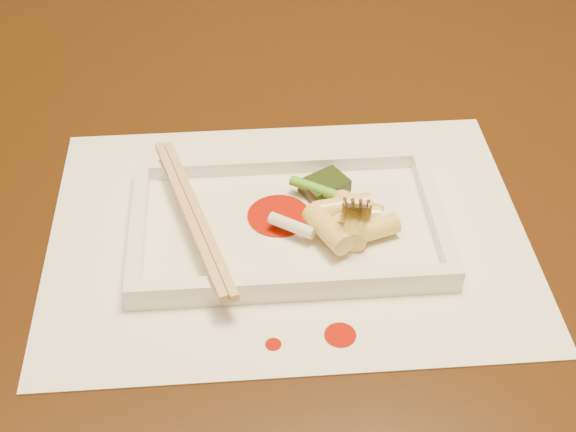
{
  "coord_description": "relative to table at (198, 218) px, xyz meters",
  "views": [
    {
      "loc": [
        0.05,
        -0.63,
        1.21
      ],
      "look_at": [
        0.08,
        -0.14,
        0.77
      ],
      "focal_mm": 50.0,
      "sensor_mm": 36.0,
      "label": 1
    }
  ],
  "objects": [
    {
      "name": "rice_cake_5",
      "position": [
        0.13,
        -0.14,
        0.13
      ],
      "size": [
        0.05,
        0.03,
        0.02
      ],
      "primitive_type": "cylinder",
      "rotation": [
        1.57,
        0.0,
        1.74
      ],
      "color": "#F4E272",
      "rests_on": "plate_base"
    },
    {
      "name": "chopstick_a",
      "position": [
        0.0,
        -0.14,
        0.13
      ],
      "size": [
        0.06,
        0.19,
        0.01
      ],
      "primitive_type": "cube",
      "rotation": [
        0.0,
        0.0,
        0.28
      ],
      "color": "tan",
      "rests_on": "plate_rim_near"
    },
    {
      "name": "sauce_blob_0",
      "position": [
        0.08,
        -0.13,
        0.11
      ],
      "size": [
        0.05,
        0.05,
        0.0
      ],
      "primitive_type": "cylinder",
      "color": "#9F1204",
      "rests_on": "plate_base"
    },
    {
      "name": "plate_base",
      "position": [
        0.08,
        -0.14,
        0.11
      ],
      "size": [
        0.26,
        0.16,
        0.01
      ],
      "primitive_type": "cube",
      "color": "white",
      "rests_on": "placemat"
    },
    {
      "name": "table",
      "position": [
        0.0,
        0.0,
        0.0
      ],
      "size": [
        1.4,
        0.9,
        0.75
      ],
      "color": "black",
      "rests_on": "ground"
    },
    {
      "name": "rice_cake_2",
      "position": [
        0.11,
        -0.16,
        0.13
      ],
      "size": [
        0.04,
        0.05,
        0.02
      ],
      "primitive_type": "cylinder",
      "rotation": [
        1.57,
        0.0,
        0.48
      ],
      "color": "#F4E272",
      "rests_on": "plate_base"
    },
    {
      "name": "veg_piece",
      "position": [
        0.12,
        -0.1,
        0.12
      ],
      "size": [
        0.05,
        0.04,
        0.01
      ],
      "primitive_type": "cube",
      "rotation": [
        0.0,
        0.0,
        0.54
      ],
      "color": "black",
      "rests_on": "plate_base"
    },
    {
      "name": "placemat",
      "position": [
        0.08,
        -0.14,
        0.1
      ],
      "size": [
        0.4,
        0.3,
        0.0
      ],
      "primitive_type": "cube",
      "color": "white",
      "rests_on": "table"
    },
    {
      "name": "plate_rim_right",
      "position": [
        0.21,
        -0.14,
        0.12
      ],
      "size": [
        0.01,
        0.14,
        0.01
      ],
      "primitive_type": "cube",
      "color": "white",
      "rests_on": "plate_base"
    },
    {
      "name": "rice_cake_0",
      "position": [
        0.13,
        -0.14,
        0.12
      ],
      "size": [
        0.02,
        0.04,
        0.02
      ],
      "primitive_type": "cylinder",
      "rotation": [
        1.57,
        0.0,
        2.94
      ],
      "color": "#F4E272",
      "rests_on": "plate_base"
    },
    {
      "name": "plate_rim_far",
      "position": [
        0.08,
        -0.06,
        0.12
      ],
      "size": [
        0.26,
        0.01,
        0.01
      ],
      "primitive_type": "cube",
      "color": "white",
      "rests_on": "plate_base"
    },
    {
      "name": "rice_cake_3",
      "position": [
        0.14,
        -0.15,
        0.12
      ],
      "size": [
        0.03,
        0.05,
        0.02
      ],
      "primitive_type": "cylinder",
      "rotation": [
        1.57,
        0.0,
        2.77
      ],
      "color": "#F4E272",
      "rests_on": "plate_base"
    },
    {
      "name": "fork",
      "position": [
        0.15,
        -0.12,
        0.18
      ],
      "size": [
        0.09,
        0.1,
        0.14
      ],
      "primitive_type": null,
      "color": "silver",
      "rests_on": "plate_base"
    },
    {
      "name": "rice_cake_1",
      "position": [
        0.14,
        -0.14,
        0.12
      ],
      "size": [
        0.05,
        0.02,
        0.02
      ],
      "primitive_type": "cylinder",
      "rotation": [
        1.57,
        0.0,
        1.47
      ],
      "color": "#F4E272",
      "rests_on": "plate_base"
    },
    {
      "name": "chopstick_b",
      "position": [
        0.01,
        -0.14,
        0.13
      ],
      "size": [
        0.06,
        0.19,
        0.01
      ],
      "primitive_type": "cube",
      "rotation": [
        0.0,
        0.0,
        0.28
      ],
      "color": "tan",
      "rests_on": "plate_rim_near"
    },
    {
      "name": "rice_cake_4",
      "position": [
        0.15,
        -0.16,
        0.12
      ],
      "size": [
        0.04,
        0.03,
        0.02
      ],
      "primitive_type": "cylinder",
      "rotation": [
        1.57,
        0.0,
        1.88
      ],
      "color": "#F4E272",
      "rests_on": "plate_base"
    },
    {
      "name": "scallion_green",
      "position": [
        0.13,
        -0.12,
        0.12
      ],
      "size": [
        0.08,
        0.05,
        0.01
      ],
      "primitive_type": "cylinder",
      "rotation": [
        1.57,
        0.0,
        1.0
      ],
      "color": "#3F9317",
      "rests_on": "plate_base"
    },
    {
      "name": "plate_rim_left",
      "position": [
        -0.04,
        -0.14,
        0.12
      ],
      "size": [
        0.01,
        0.14,
        0.01
      ],
      "primitive_type": "cube",
      "color": "white",
      "rests_on": "plate_base"
    },
    {
      "name": "sauce_splatter_b",
      "position": [
        0.06,
        -0.26,
        0.1
      ],
      "size": [
        0.01,
        0.01,
        0.0
      ],
      "primitive_type": "cylinder",
      "color": "#9F1204",
      "rests_on": "placemat"
    },
    {
      "name": "sauce_splatter_a",
      "position": [
        0.11,
        -0.25,
        0.1
      ],
      "size": [
        0.02,
        0.02,
        0.0
      ],
      "primitive_type": "cylinder",
      "color": "#9F1204",
      "rests_on": "placemat"
    },
    {
      "name": "rice_cake_6",
      "position": [
        0.14,
        -0.15,
        0.12
      ],
      "size": [
        0.03,
        0.05,
        0.02
      ],
      "primitive_type": "cylinder",
      "rotation": [
        1.57,
        0.0,
        3.01
      ],
      "color": "#F4E272",
      "rests_on": "plate_base"
    },
    {
      "name": "plate_rim_near",
      "position": [
        0.08,
        -0.21,
        0.12
      ],
      "size": [
        0.26,
        0.01,
        0.01
      ],
      "primitive_type": "cube",
      "color": "white",
      "rests_on": "plate_base"
    },
    {
      "name": "scallion_white",
      "position": [
        0.09,
        -0.15,
        0.12
      ],
      "size": [
        0.04,
        0.03,
        0.01
      ],
      "primitive_type": "cylinder",
      "rotation": [
        1.57,
        0.0,
        0.97
      ],
      "color": "#EAEACC",
      "rests_on": "plate_base"
    }
  ]
}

